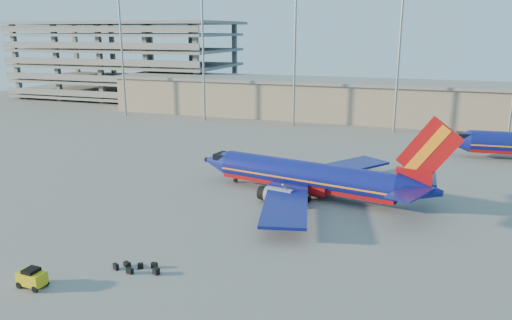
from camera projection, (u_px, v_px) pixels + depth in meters
The scene contains 7 objects.
ground at pixel (234, 197), 59.05m from camera, with size 220.00×220.00×0.00m, color slate.
terminal_building at pixel (375, 101), 107.82m from camera, with size 122.00×16.00×8.50m.
parking_garage at pixel (128, 56), 143.37m from camera, with size 62.00×32.00×21.40m.
light_mast_row at pixel (346, 38), 95.07m from camera, with size 101.60×1.60×28.65m.
aircraft_main at pixel (312, 177), 58.93m from camera, with size 31.52×30.03×10.77m.
baggage_tug at pixel (32, 278), 38.21m from camera, with size 2.22×1.44×1.53m.
luggage_pile at pixel (138, 268), 41.03m from camera, with size 4.20×1.94×0.53m.
Camera 1 is at (20.74, -52.09, 19.21)m, focal length 35.00 mm.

